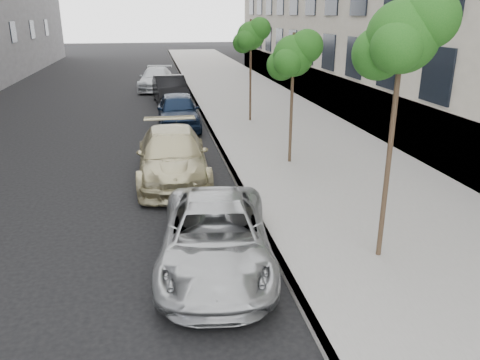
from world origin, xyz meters
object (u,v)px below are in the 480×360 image
object	(u,v)px
minivan	(216,237)
sedan_black	(170,90)
tree_mid	(294,56)
sedan_rear	(156,79)
tree_far	(251,36)
sedan_blue	(178,111)
tree_near	(404,37)
suv	(173,155)

from	to	relation	value
minivan	sedan_black	distance (m)	18.15
tree_mid	sedan_rear	distance (m)	18.13
tree_mid	minivan	distance (m)	7.54
tree_far	sedan_blue	world-z (taller)	tree_far
tree_near	tree_mid	xyz separation A→B (m)	(0.00, 6.50, -0.85)
tree_far	minivan	size ratio (longest dim) A/B	0.97
tree_far	sedan_rear	world-z (taller)	tree_far
tree_mid	minivan	size ratio (longest dim) A/B	0.91
tree_mid	minivan	bearing A→B (deg)	-118.58
tree_far	sedan_black	bearing A→B (deg)	121.62
sedan_blue	sedan_black	xyz separation A→B (m)	(-0.09, 5.88, 0.01)
tree_mid	suv	bearing A→B (deg)	-170.73
tree_far	minivan	xyz separation A→B (m)	(-3.33, -12.61, -3.22)
suv	sedan_black	world-z (taller)	sedan_black
sedan_rear	tree_far	bearing A→B (deg)	-61.74
suv	tree_far	bearing A→B (deg)	62.27
minivan	sedan_rear	size ratio (longest dim) A/B	0.94
suv	sedan_blue	xyz separation A→B (m)	(0.57, 6.80, 0.02)
tree_near	tree_far	world-z (taller)	tree_near
tree_near	suv	size ratio (longest dim) A/B	0.99
tree_far	sedan_blue	xyz separation A→B (m)	(-3.33, -0.34, -3.11)
tree_far	tree_mid	bearing A→B (deg)	-90.00
sedan_blue	sedan_black	world-z (taller)	sedan_black
sedan_blue	sedan_rear	xyz separation A→B (m)	(-0.78, 11.27, -0.05)
tree_mid	minivan	xyz separation A→B (m)	(-3.33, -6.11, -2.91)
suv	sedan_blue	size ratio (longest dim) A/B	1.15
tree_near	suv	world-z (taller)	tree_near
tree_near	tree_mid	size ratio (longest dim) A/B	1.20
tree_far	minivan	distance (m)	13.43
suv	sedan_blue	bearing A→B (deg)	86.11
minivan	sedan_blue	xyz separation A→B (m)	(0.00, 12.27, 0.12)
tree_mid	sedan_blue	bearing A→B (deg)	118.37
tree_far	suv	size ratio (longest dim) A/B	0.88
minivan	suv	distance (m)	5.50
tree_near	sedan_rear	world-z (taller)	tree_near
tree_mid	sedan_black	bearing A→B (deg)	105.82
sedan_blue	sedan_rear	bearing A→B (deg)	94.54
tree_far	minivan	world-z (taller)	tree_far
minivan	suv	bearing A→B (deg)	103.07
tree_mid	sedan_black	xyz separation A→B (m)	(-3.41, 12.04, -2.78)
tree_mid	tree_far	distance (m)	6.51
minivan	tree_mid	bearing A→B (deg)	68.49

